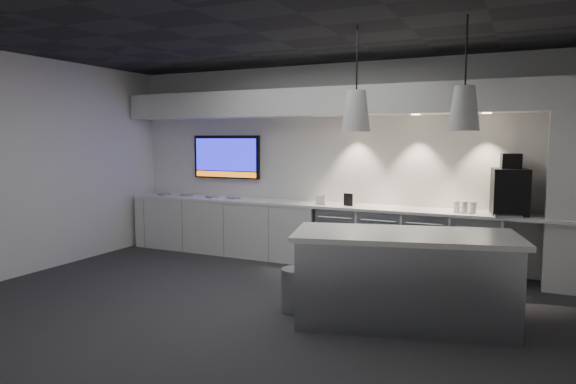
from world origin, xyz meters
The scene contains 27 objects.
floor centered at (0.00, 0.00, 0.00)m, with size 7.00×7.00×0.00m, color #2B2B2D.
ceiling centered at (0.00, 0.00, 3.00)m, with size 7.00×7.00×0.00m, color black.
wall_back centered at (0.00, 2.50, 1.50)m, with size 7.00×7.00×0.00m, color white.
wall_front centered at (0.00, -2.50, 1.50)m, with size 7.00×7.00×0.00m, color white.
wall_left centered at (-3.50, 0.00, 1.50)m, with size 7.00×7.00×0.00m, color white.
back_counter centered at (0.00, 2.17, 0.88)m, with size 6.80×0.65×0.04m, color white.
left_base_cabinets centered at (-1.75, 2.17, 0.43)m, with size 3.30×0.63×0.86m, color white.
fridge_unit_a centered at (0.25, 2.17, 0.42)m, with size 0.60×0.61×0.85m, color gray.
fridge_unit_b centered at (0.88, 2.17, 0.42)m, with size 0.60×0.61×0.85m, color gray.
fridge_unit_c centered at (1.51, 2.17, 0.42)m, with size 0.60×0.61×0.85m, color gray.
fridge_unit_d centered at (2.14, 2.17, 0.42)m, with size 0.60×0.61×0.85m, color gray.
backsplash centered at (1.20, 2.48, 1.55)m, with size 4.60×0.03×1.30m, color white.
soffit centered at (0.00, 2.20, 2.40)m, with size 6.90×0.60×0.40m, color white.
column centered at (3.20, 2.20, 1.30)m, with size 0.55×0.55×2.60m, color white.
wall_tv centered at (-1.90, 2.45, 1.56)m, with size 1.25×0.07×0.72m.
island centered at (1.63, 0.14, 0.47)m, with size 2.37×1.46×0.93m.
bin centered at (0.50, 0.02, 0.23)m, with size 0.33×0.33×0.47m, color gray.
coffee_machine centered at (2.51, 2.20, 1.22)m, with size 0.50×0.66×0.78m.
sign_black centered at (0.37, 2.11, 0.99)m, with size 0.14×0.02×0.18m, color black.
sign_white centered at (-0.03, 2.05, 0.97)m, with size 0.18×0.02×0.14m, color white.
cup_cluster centered at (1.98, 2.11, 0.98)m, with size 0.28×0.18×0.15m, color white, non-canonical shape.
tray_a centered at (-2.97, 2.13, 0.91)m, with size 0.16×0.16×0.03m, color gray.
tray_b centered at (-2.53, 2.17, 0.91)m, with size 0.16×0.16×0.03m, color gray.
tray_c centered at (-1.99, 2.13, 0.91)m, with size 0.16×0.16×0.03m, color gray.
tray_d centered at (-1.60, 2.17, 0.91)m, with size 0.16×0.16×0.03m, color gray.
pendant_left centered at (1.11, 0.14, 2.15)m, with size 0.29×0.29×1.12m.
pendant_right centered at (2.16, 0.14, 2.15)m, with size 0.29×0.29×1.12m.
Camera 1 is at (2.73, -4.92, 1.87)m, focal length 32.00 mm.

